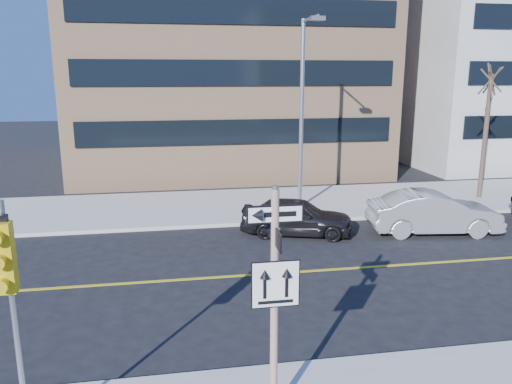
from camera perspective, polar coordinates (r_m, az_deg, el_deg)
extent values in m
plane|color=black|center=(11.62, -0.64, -17.21)|extent=(120.00, 120.00, 0.00)
cylinder|color=beige|center=(8.43, 2.10, -13.07)|extent=(0.13, 0.13, 4.00)
cylinder|color=gray|center=(7.75, 2.22, 0.51)|extent=(0.10, 0.10, 0.06)
cube|color=black|center=(7.86, 2.20, -2.55)|extent=(0.92, 0.03, 0.30)
cube|color=black|center=(7.96, 2.17, -4.97)|extent=(0.03, 0.92, 0.30)
cube|color=white|center=(8.17, 2.25, -10.50)|extent=(0.80, 0.03, 0.80)
cylinder|color=gray|center=(8.63, -25.75, -13.82)|extent=(0.09, 0.09, 4.00)
cube|color=gold|center=(8.00, -26.99, -6.73)|extent=(0.32, 0.22, 1.05)
sphere|color=black|center=(7.90, -27.24, -7.02)|extent=(0.17, 0.17, 0.17)
sphere|color=black|center=(8.01, -26.98, -9.38)|extent=(0.17, 0.17, 0.17)
imported|color=black|center=(18.83, 4.66, -2.79)|extent=(2.83, 4.47, 1.42)
imported|color=gray|center=(20.09, 19.65, -2.24)|extent=(2.34, 5.04, 1.60)
cylinder|color=gray|center=(21.70, 5.22, 8.56)|extent=(0.18, 0.18, 8.00)
cylinder|color=gray|center=(20.78, 6.20, 19.11)|extent=(0.10, 2.20, 0.10)
cube|color=gray|center=(19.81, 7.03, 19.10)|extent=(0.55, 0.30, 0.16)
cylinder|color=#362720|center=(25.88, 24.72, 5.71)|extent=(0.22, 0.22, 5.80)
cube|color=tan|center=(35.22, -4.11, 18.24)|extent=(18.00, 18.00, 18.00)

